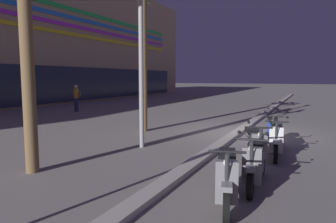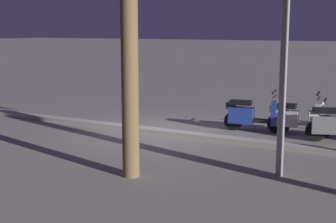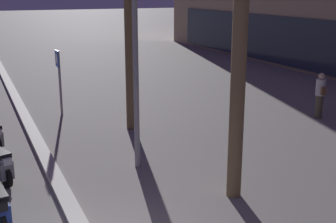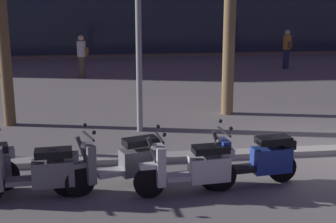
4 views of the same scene
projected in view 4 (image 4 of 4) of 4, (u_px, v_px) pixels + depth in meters
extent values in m
plane|color=gray|center=(334.00, 155.00, 10.05)|extent=(200.00, 200.00, 0.00)
cube|color=#BCB7AD|center=(330.00, 150.00, 10.18)|extent=(60.00, 0.36, 0.12)
cube|color=#283342|center=(178.00, 25.00, 24.51)|extent=(53.16, 0.12, 2.80)
cylinder|color=black|center=(4.00, 176.00, 8.25)|extent=(0.53, 0.23, 0.52)
cube|color=silver|center=(7.00, 153.00, 8.18)|extent=(0.28, 0.25, 0.16)
cylinder|color=black|center=(68.00, 181.00, 8.03)|extent=(0.53, 0.14, 0.52)
cube|color=slate|center=(25.00, 181.00, 7.88)|extent=(0.62, 0.33, 0.08)
cube|color=slate|center=(53.00, 173.00, 7.95)|extent=(0.70, 0.37, 0.43)
cube|color=black|center=(53.00, 153.00, 7.87)|extent=(0.62, 0.35, 0.12)
cube|color=slate|center=(71.00, 157.00, 7.95)|extent=(0.26, 0.22, 0.16)
cylinder|color=black|center=(80.00, 181.00, 8.01)|extent=(0.52, 0.27, 0.52)
cylinder|color=black|center=(151.00, 169.00, 8.58)|extent=(0.52, 0.27, 0.52)
cube|color=silver|center=(114.00, 172.00, 8.26)|extent=(0.66, 0.46, 0.08)
cube|color=slate|center=(140.00, 161.00, 8.44)|extent=(0.75, 0.53, 0.45)
cube|color=black|center=(141.00, 141.00, 8.36)|extent=(0.67, 0.48, 0.12)
cube|color=slate|center=(89.00, 163.00, 8.02)|extent=(0.25, 0.37, 0.66)
cube|color=slate|center=(79.00, 165.00, 7.94)|extent=(0.36, 0.26, 0.08)
cylinder|color=#333338|center=(84.00, 155.00, 7.95)|extent=(0.29, 0.16, 0.69)
cylinder|color=black|center=(88.00, 136.00, 7.90)|extent=(0.22, 0.54, 0.04)
sphere|color=white|center=(83.00, 145.00, 7.89)|extent=(0.12, 0.12, 0.12)
cube|color=silver|center=(155.00, 145.00, 8.51)|extent=(0.29, 0.27, 0.16)
sphere|color=black|center=(94.00, 133.00, 7.68)|extent=(0.07, 0.07, 0.07)
sphere|color=black|center=(85.00, 125.00, 8.09)|extent=(0.07, 0.07, 0.07)
cylinder|color=black|center=(149.00, 183.00, 7.96)|extent=(0.53, 0.15, 0.52)
cylinder|color=black|center=(221.00, 176.00, 8.23)|extent=(0.53, 0.15, 0.52)
cube|color=silver|center=(183.00, 176.00, 8.07)|extent=(0.63, 0.34, 0.08)
cube|color=white|center=(209.00, 168.00, 8.15)|extent=(0.71, 0.39, 0.43)
cube|color=black|center=(211.00, 149.00, 8.07)|extent=(0.63, 0.36, 0.12)
cube|color=white|center=(160.00, 165.00, 7.93)|extent=(0.17, 0.35, 0.66)
cube|color=white|center=(149.00, 166.00, 7.89)|extent=(0.33, 0.19, 0.08)
cylinder|color=#333338|center=(155.00, 157.00, 7.87)|extent=(0.29, 0.10, 0.69)
cylinder|color=black|center=(160.00, 138.00, 7.81)|extent=(0.10, 0.56, 0.04)
sphere|color=white|center=(154.00, 146.00, 7.82)|extent=(0.12, 0.12, 0.12)
cube|color=silver|center=(226.00, 154.00, 8.15)|extent=(0.26, 0.22, 0.16)
sphere|color=black|center=(164.00, 135.00, 7.56)|extent=(0.07, 0.07, 0.07)
sphere|color=black|center=(158.00, 127.00, 8.01)|extent=(0.07, 0.07, 0.07)
cylinder|color=black|center=(213.00, 175.00, 8.29)|extent=(0.53, 0.17, 0.52)
cylinder|color=black|center=(282.00, 168.00, 8.61)|extent=(0.53, 0.17, 0.52)
cube|color=black|center=(246.00, 168.00, 8.42)|extent=(0.63, 0.36, 0.08)
cube|color=#233D9E|center=(271.00, 160.00, 8.51)|extent=(0.72, 0.41, 0.45)
cube|color=black|center=(273.00, 140.00, 8.43)|extent=(0.63, 0.38, 0.12)
cube|color=#233D9E|center=(223.00, 158.00, 8.26)|extent=(0.18, 0.36, 0.66)
cube|color=#233D9E|center=(213.00, 159.00, 8.22)|extent=(0.34, 0.20, 0.08)
cylinder|color=#333338|center=(219.00, 150.00, 8.21)|extent=(0.29, 0.11, 0.69)
cylinder|color=black|center=(224.00, 132.00, 8.15)|extent=(0.11, 0.56, 0.04)
sphere|color=white|center=(218.00, 140.00, 8.16)|extent=(0.12, 0.12, 0.12)
cube|color=black|center=(288.00, 144.00, 8.52)|extent=(0.26, 0.23, 0.16)
sphere|color=black|center=(231.00, 129.00, 7.90)|extent=(0.07, 0.07, 0.07)
sphere|color=black|center=(220.00, 121.00, 8.35)|extent=(0.07, 0.07, 0.07)
cylinder|color=olive|center=(230.00, 2.00, 12.71)|extent=(0.33, 0.33, 6.07)
cylinder|color=brown|center=(0.00, 2.00, 11.59)|extent=(0.29, 0.29, 6.13)
cylinder|color=#2D3351|center=(286.00, 59.00, 21.04)|extent=(0.26, 0.26, 0.85)
cylinder|color=gold|center=(287.00, 42.00, 20.87)|extent=(0.34, 0.34, 0.60)
sphere|color=beige|center=(288.00, 33.00, 20.77)|extent=(0.23, 0.23, 0.23)
cube|color=brown|center=(290.00, 45.00, 20.69)|extent=(0.19, 0.16, 0.28)
cylinder|color=brown|center=(82.00, 67.00, 18.86)|extent=(0.26, 0.26, 0.84)
cylinder|color=silver|center=(81.00, 49.00, 18.68)|extent=(0.34, 0.34, 0.59)
sphere|color=beige|center=(81.00, 38.00, 18.58)|extent=(0.23, 0.23, 0.23)
cube|color=brown|center=(87.00, 51.00, 18.68)|extent=(0.16, 0.18, 0.28)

